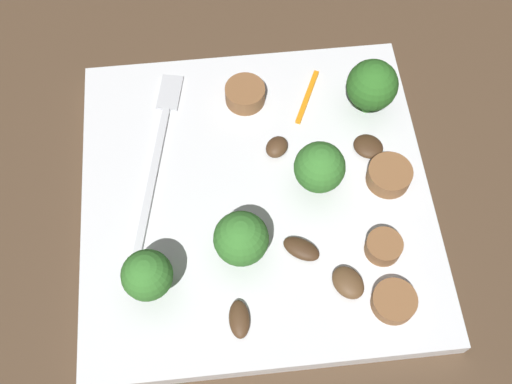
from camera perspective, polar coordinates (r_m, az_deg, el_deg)
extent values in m
plane|color=#4C3826|center=(0.49, 0.00, -0.87)|extent=(1.40, 1.40, 0.00)
cube|color=white|center=(0.48, 0.00, -0.44)|extent=(0.27, 0.27, 0.02)
cube|color=silver|center=(0.49, -9.81, 0.63)|extent=(0.14, 0.04, 0.00)
cube|color=silver|center=(0.53, -8.07, 9.21)|extent=(0.04, 0.02, 0.00)
cylinder|color=#408630|center=(0.47, 5.81, 0.69)|extent=(0.01, 0.01, 0.02)
sphere|color=#387A2D|center=(0.45, 6.05, 1.90)|extent=(0.04, 0.04, 0.04)
cylinder|color=#408630|center=(0.45, -1.35, -5.36)|extent=(0.01, 0.01, 0.02)
sphere|color=#387A2D|center=(0.43, -1.40, -4.39)|extent=(0.04, 0.04, 0.04)
cylinder|color=#408630|center=(0.44, -9.74, -8.59)|extent=(0.01, 0.01, 0.02)
sphere|color=#387A2D|center=(0.42, -10.18, -7.68)|extent=(0.04, 0.04, 0.04)
cylinder|color=#347525|center=(0.52, 10.44, 8.41)|extent=(0.01, 0.01, 0.02)
sphere|color=#2D6B23|center=(0.50, 10.84, 9.81)|extent=(0.04, 0.04, 0.04)
cylinder|color=brown|center=(0.45, 12.81, -9.97)|extent=(0.05, 0.05, 0.01)
cylinder|color=brown|center=(0.52, -0.78, 9.18)|extent=(0.04, 0.04, 0.02)
cylinder|color=brown|center=(0.46, 11.87, -5.04)|extent=(0.04, 0.04, 0.01)
cylinder|color=brown|center=(0.49, 12.42, 1.33)|extent=(0.05, 0.05, 0.01)
ellipsoid|color=brown|center=(0.45, 8.62, -8.40)|extent=(0.03, 0.03, 0.01)
ellipsoid|color=#4C331E|center=(0.49, 1.96, 4.24)|extent=(0.03, 0.03, 0.01)
ellipsoid|color=#422B19|center=(0.45, 4.27, -5.34)|extent=(0.03, 0.03, 0.01)
ellipsoid|color=#4C331E|center=(0.44, -1.58, -11.83)|extent=(0.03, 0.01, 0.01)
ellipsoid|color=#422B19|center=(0.50, 10.48, 4.22)|extent=(0.03, 0.03, 0.01)
cube|color=orange|center=(0.52, 4.83, 8.89)|extent=(0.05, 0.03, 0.00)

